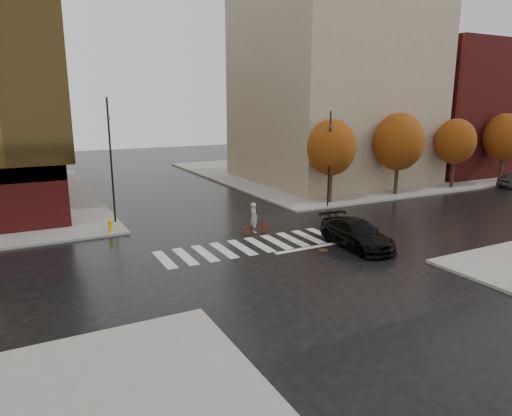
{
  "coord_description": "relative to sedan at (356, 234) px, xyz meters",
  "views": [
    {
      "loc": [
        -11.62,
        -21.25,
        7.83
      ],
      "look_at": [
        0.09,
        1.08,
        2.0
      ],
      "focal_mm": 32.0,
      "sensor_mm": 36.0,
      "label": 1
    }
  ],
  "objects": [
    {
      "name": "ground",
      "position": [
        -4.61,
        2.3,
        -0.75
      ],
      "size": [
        120.0,
        120.0,
        0.0
      ],
      "primitive_type": "plane",
      "color": "black",
      "rests_on": "ground"
    },
    {
      "name": "sidewalk_ne",
      "position": [
        16.39,
        23.3,
        -0.68
      ],
      "size": [
        30.0,
        30.0,
        0.15
      ],
      "primitive_type": "cube",
      "color": "gray",
      "rests_on": "ground"
    },
    {
      "name": "crosswalk",
      "position": [
        -4.61,
        2.8,
        -0.75
      ],
      "size": [
        12.0,
        3.0,
        0.01
      ],
      "primitive_type": "cube",
      "color": "silver",
      "rests_on": "ground"
    },
    {
      "name": "building_ne_tan",
      "position": [
        12.39,
        19.3,
        8.4
      ],
      "size": [
        16.0,
        16.0,
        18.0
      ],
      "primitive_type": "cube",
      "color": "gray",
      "rests_on": "sidewalk_ne"
    },
    {
      "name": "building_ne_brick",
      "position": [
        28.39,
        18.3,
        6.4
      ],
      "size": [
        14.0,
        14.0,
        14.0
      ],
      "primitive_type": "cube",
      "color": "maroon",
      "rests_on": "sidewalk_ne"
    },
    {
      "name": "tree_ne_a",
      "position": [
        5.39,
        9.7,
        3.71
      ],
      "size": [
        3.8,
        3.8,
        6.5
      ],
      "color": "black",
      "rests_on": "sidewalk_ne"
    },
    {
      "name": "tree_ne_b",
      "position": [
        12.39,
        9.7,
        3.87
      ],
      "size": [
        4.2,
        4.2,
        6.89
      ],
      "color": "black",
      "rests_on": "sidewalk_ne"
    },
    {
      "name": "tree_ne_c",
      "position": [
        19.39,
        9.7,
        3.62
      ],
      "size": [
        3.6,
        3.6,
        6.31
      ],
      "color": "black",
      "rests_on": "sidewalk_ne"
    },
    {
      "name": "tree_ne_d",
      "position": [
        26.39,
        9.7,
        3.79
      ],
      "size": [
        4.0,
        4.0,
        6.7
      ],
      "color": "black",
      "rests_on": "sidewalk_ne"
    },
    {
      "name": "sedan",
      "position": [
        0.0,
        0.0,
        0.0
      ],
      "size": [
        2.34,
        5.27,
        1.5
      ],
      "primitive_type": "imported",
      "rotation": [
        0.0,
        0.0,
        -0.05
      ],
      "color": "black",
      "rests_on": "ground"
    },
    {
      "name": "cyclist",
      "position": [
        -3.87,
        4.8,
        -0.08
      ],
      "size": [
        1.77,
        0.7,
        1.98
      ],
      "rotation": [
        0.0,
        0.0,
        1.52
      ],
      "color": "maroon",
      "rests_on": "ground"
    },
    {
      "name": "traffic_light_nw",
      "position": [
        -10.91,
        11.3,
        4.08
      ],
      "size": [
        0.24,
        0.21,
        8.05
      ],
      "rotation": [
        0.0,
        0.0,
        -1.83
      ],
      "color": "black",
      "rests_on": "sidewalk_nw"
    },
    {
      "name": "traffic_light_ne",
      "position": [
        4.39,
        8.6,
        3.42
      ],
      "size": [
        0.2,
        0.22,
        7.1
      ],
      "rotation": [
        0.0,
        0.0,
        2.8
      ],
      "color": "black",
      "rests_on": "sidewalk_ne"
    },
    {
      "name": "fire_hydrant",
      "position": [
        -11.68,
        8.8,
        -0.16
      ],
      "size": [
        0.29,
        0.29,
        0.81
      ],
      "color": "#E6B70D",
      "rests_on": "sidewalk_nw"
    },
    {
      "name": "manhole",
      "position": [
        -2.0,
        0.3,
        -0.75
      ],
      "size": [
        0.71,
        0.71,
        0.01
      ],
      "primitive_type": "cylinder",
      "rotation": [
        0.0,
        0.0,
        -0.4
      ],
      "color": "#50371C",
      "rests_on": "ground"
    }
  ]
}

